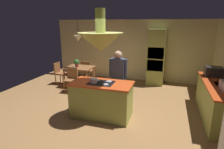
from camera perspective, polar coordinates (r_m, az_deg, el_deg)
ground at (r=5.28m, az=-2.38°, el=-11.55°), size 8.16×8.16×0.00m
wall_back at (r=8.11m, az=5.81°, el=7.42°), size 6.80×0.10×2.55m
kitchen_island at (r=4.91m, az=-3.23°, el=-7.66°), size 1.59×0.82×0.95m
counter_run_right at (r=5.52m, az=29.27°, el=-7.01°), size 0.73×2.41×0.93m
oven_tower at (r=7.60m, az=13.32°, el=5.15°), size 0.66×0.62×2.19m
dining_table at (r=7.35m, az=-9.96°, el=1.49°), size 1.05×0.85×0.76m
person_at_island at (r=5.29m, az=1.87°, el=-0.37°), size 0.53×0.22×1.66m
range_hood at (r=4.54m, az=-3.52°, el=10.21°), size 1.10×1.10×1.00m
pendant_light_over_table at (r=7.16m, az=-10.41°, el=10.91°), size 0.32×0.32×0.82m
chair_facing_island at (r=6.84m, az=-12.35°, el=-0.99°), size 0.40×0.40×0.87m
chair_by_back_wall at (r=7.94m, az=-7.80°, el=1.51°), size 0.40×0.40×0.87m
chair_at_corner at (r=7.83m, az=-15.82°, el=0.86°), size 0.40×0.40×0.87m
potted_plant_on_table at (r=7.30m, az=-10.81°, el=3.56°), size 0.20×0.20×0.30m
cup_on_table at (r=7.18m, az=-11.57°, el=2.32°), size 0.07×0.07×0.09m
canister_sugar at (r=4.97m, az=30.95°, el=-2.92°), size 0.13×0.13×0.18m
canister_tea at (r=5.13m, az=30.52°, el=-2.29°), size 0.11×0.11×0.18m
microwave_on_counter at (r=6.01m, az=28.70°, el=0.79°), size 0.46×0.36×0.28m
cooking_pot_on_cooktop at (r=4.67m, az=-5.73°, el=-1.88°), size 0.18×0.18×0.12m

